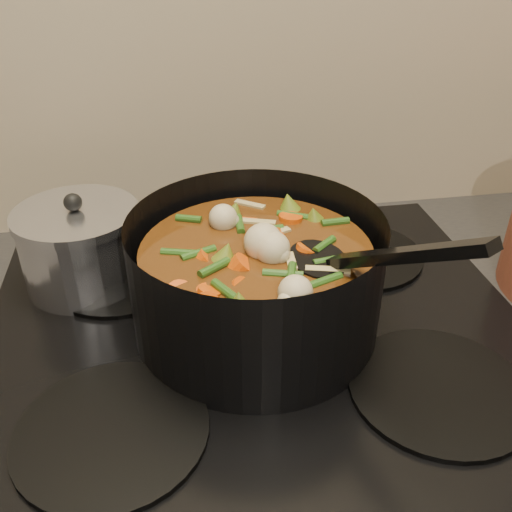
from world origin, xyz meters
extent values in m
cube|color=black|center=(0.00, 1.93, 0.89)|extent=(2.64, 0.64, 0.05)
cube|color=black|center=(0.00, 1.93, 0.92)|extent=(0.62, 0.54, 0.02)
cylinder|color=black|center=(-0.16, 1.80, 0.93)|extent=(0.18, 0.18, 0.01)
cylinder|color=black|center=(0.16, 1.80, 0.93)|extent=(0.18, 0.18, 0.01)
cylinder|color=black|center=(-0.16, 2.06, 0.93)|extent=(0.18, 0.18, 0.01)
cylinder|color=black|center=(0.16, 2.06, 0.93)|extent=(0.18, 0.18, 0.01)
cylinder|color=black|center=(0.00, 1.93, 1.00)|extent=(0.34, 0.34, 0.14)
cylinder|color=black|center=(0.00, 1.93, 0.93)|extent=(0.27, 0.27, 0.01)
cylinder|color=#5A2F0F|center=(0.00, 1.93, 0.99)|extent=(0.25, 0.25, 0.10)
cylinder|color=#E64F0A|center=(0.03, 1.93, 1.03)|extent=(0.03, 0.03, 0.02)
cylinder|color=#E64F0A|center=(0.04, 1.98, 1.03)|extent=(0.04, 0.04, 0.02)
cylinder|color=#E64F0A|center=(-0.02, 2.03, 1.03)|extent=(0.04, 0.04, 0.02)
cylinder|color=#E64F0A|center=(-0.05, 1.96, 1.03)|extent=(0.03, 0.03, 0.02)
cylinder|color=#E64F0A|center=(-0.08, 1.90, 1.03)|extent=(0.04, 0.03, 0.02)
cylinder|color=#E64F0A|center=(-0.01, 1.90, 1.03)|extent=(0.04, 0.04, 0.02)
cylinder|color=#E64F0A|center=(0.04, 1.88, 1.03)|extent=(0.03, 0.04, 0.02)
cylinder|color=#E64F0A|center=(0.09, 1.93, 1.03)|extent=(0.03, 0.03, 0.02)
cylinder|color=#E64F0A|center=(0.03, 1.97, 1.03)|extent=(0.04, 0.04, 0.02)
cylinder|color=#E64F0A|center=(-0.02, 2.01, 1.03)|extent=(0.04, 0.04, 0.02)
cylinder|color=#E64F0A|center=(-0.03, 1.95, 1.03)|extent=(0.03, 0.03, 0.02)
cylinder|color=#E64F0A|center=(-0.06, 1.91, 1.03)|extent=(0.04, 0.04, 0.02)
sphere|color=beige|center=(0.05, 1.93, 1.04)|extent=(0.04, 0.04, 0.04)
sphere|color=beige|center=(-0.02, 1.99, 1.04)|extent=(0.04, 0.04, 0.04)
sphere|color=beige|center=(-0.05, 1.89, 1.04)|extent=(0.04, 0.04, 0.04)
sphere|color=beige|center=(0.05, 1.91, 1.04)|extent=(0.04, 0.04, 0.04)
cone|color=olive|center=(0.01, 1.86, 1.04)|extent=(0.04, 0.04, 0.03)
cone|color=olive|center=(0.07, 1.95, 1.04)|extent=(0.04, 0.04, 0.03)
cone|color=olive|center=(-0.02, 2.01, 1.04)|extent=(0.04, 0.04, 0.03)
cone|color=olive|center=(-0.08, 1.91, 1.04)|extent=(0.04, 0.04, 0.03)
cone|color=olive|center=(0.03, 1.86, 1.04)|extent=(0.04, 0.04, 0.03)
cylinder|color=#2F581A|center=(0.03, 1.96, 1.04)|extent=(0.01, 0.04, 0.01)
cylinder|color=#2F581A|center=(0.00, 2.03, 1.04)|extent=(0.03, 0.03, 0.01)
cylinder|color=#2F581A|center=(-0.06, 1.99, 1.04)|extent=(0.04, 0.02, 0.01)
cylinder|color=#2F581A|center=(-0.06, 1.93, 1.04)|extent=(0.02, 0.04, 0.01)
cylinder|color=#2F581A|center=(-0.03, 1.90, 1.04)|extent=(0.02, 0.04, 0.01)
cylinder|color=#2F581A|center=(0.00, 1.84, 1.04)|extent=(0.04, 0.02, 0.01)
cylinder|color=#2F581A|center=(0.05, 1.88, 1.04)|extent=(0.03, 0.03, 0.01)
cylinder|color=#2F581A|center=(0.06, 1.93, 1.04)|extent=(0.01, 0.04, 0.01)
cylinder|color=#2F581A|center=(0.03, 1.96, 1.04)|extent=(0.03, 0.03, 0.01)
cylinder|color=#2F581A|center=(-0.01, 2.03, 1.04)|extent=(0.04, 0.02, 0.01)
cylinder|color=#2F581A|center=(-0.06, 1.99, 1.04)|extent=(0.02, 0.04, 0.01)
cylinder|color=#2F581A|center=(-0.06, 1.93, 1.04)|extent=(0.02, 0.04, 0.01)
cylinder|color=#2F581A|center=(-0.03, 1.90, 1.04)|extent=(0.04, 0.02, 0.01)
cylinder|color=#2F581A|center=(0.00, 1.84, 1.04)|extent=(0.03, 0.03, 0.01)
cylinder|color=#2F581A|center=(0.05, 1.88, 1.04)|extent=(0.01, 0.04, 0.01)
cube|color=tan|center=(-0.07, 1.93, 1.04)|extent=(0.04, 0.01, 0.00)
cube|color=tan|center=(0.01, 1.87, 1.04)|extent=(0.02, 0.04, 0.00)
cube|color=tan|center=(0.06, 1.95, 1.04)|extent=(0.04, 0.03, 0.00)
cube|color=tan|center=(-0.02, 2.00, 1.04)|extent=(0.04, 0.03, 0.00)
cube|color=tan|center=(-0.07, 1.91, 1.04)|extent=(0.03, 0.04, 0.00)
ellipsoid|color=black|center=(0.06, 1.90, 1.03)|extent=(0.07, 0.08, 0.01)
cube|color=black|center=(0.11, 1.82, 1.08)|extent=(0.10, 0.15, 0.10)
cylinder|color=silver|center=(-0.20, 2.06, 0.98)|extent=(0.15, 0.15, 0.09)
cylinder|color=silver|center=(-0.20, 2.06, 1.03)|extent=(0.15, 0.15, 0.01)
sphere|color=black|center=(-0.20, 2.06, 1.04)|extent=(0.02, 0.02, 0.02)
camera|label=1|loc=(-0.09, 1.42, 1.35)|focal=40.00mm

